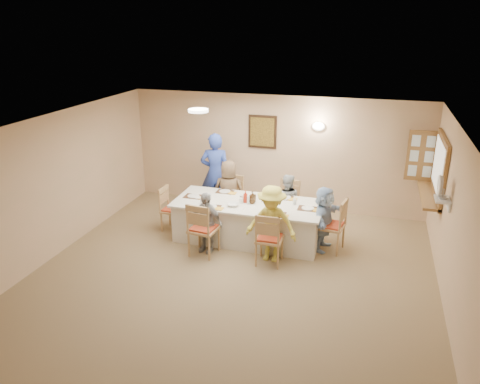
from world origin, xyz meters
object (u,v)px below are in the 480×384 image
(chair_back_right, at_px, (287,205))
(diner_front_left, at_px, (206,222))
(chair_left_end, at_px, (173,209))
(diner_right_end, at_px, (324,219))
(caregiver, at_px, (215,173))
(chair_right_end, at_px, (331,225))
(chair_front_right, at_px, (270,238))
(desk_fan, at_px, (442,190))
(chair_back_left, at_px, (231,199))
(diner_back_right, at_px, (286,202))
(serving_hatch, at_px, (440,168))
(condiment_ketchup, at_px, (245,197))
(chair_front_left, at_px, (204,228))
(dining_table, at_px, (248,221))
(diner_back_left, at_px, (229,192))
(diner_front_right, at_px, (271,224))

(chair_back_right, distance_m, diner_front_left, 1.91)
(diner_front_left, bearing_deg, chair_left_end, 155.71)
(diner_right_end, relative_size, caregiver, 0.68)
(chair_right_end, bearing_deg, chair_front_right, -39.48)
(desk_fan, height_order, chair_back_left, desk_fan)
(diner_back_right, relative_size, diner_right_end, 0.95)
(serving_hatch, bearing_deg, chair_front_right, -150.48)
(diner_right_end, bearing_deg, condiment_ketchup, 100.61)
(chair_front_left, bearing_deg, dining_table, -120.72)
(diner_back_right, relative_size, caregiver, 0.65)
(diner_back_left, bearing_deg, diner_front_right, 125.17)
(desk_fan, xyz_separation_m, diner_right_end, (-1.79, 0.61, -0.95))
(chair_back_left, bearing_deg, serving_hatch, 5.24)
(diner_right_end, bearing_deg, diner_front_left, 118.76)
(desk_fan, xyz_separation_m, chair_back_right, (-2.61, 1.41, -1.07))
(diner_back_right, xyz_separation_m, condiment_ketchup, (-0.65, -0.69, 0.30))
(chair_back_left, relative_size, diner_front_left, 0.83)
(chair_right_end, relative_size, diner_front_left, 0.88)
(chair_front_right, xyz_separation_m, diner_front_right, (-0.00, 0.12, 0.20))
(desk_fan, distance_m, dining_table, 3.47)
(chair_front_left, relative_size, diner_front_right, 0.74)
(desk_fan, distance_m, diner_front_right, 2.75)
(serving_hatch, bearing_deg, diner_right_end, -158.70)
(desk_fan, relative_size, chair_right_end, 0.30)
(chair_back_right, bearing_deg, condiment_ketchup, -126.27)
(condiment_ketchup, bearing_deg, chair_right_end, 0.42)
(chair_left_end, xyz_separation_m, diner_right_end, (2.97, 0.00, 0.16))
(chair_back_left, height_order, chair_left_end, chair_back_left)
(chair_right_end, xyz_separation_m, diner_back_right, (-0.95, 0.68, 0.08))
(dining_table, bearing_deg, serving_hatch, 12.59)
(dining_table, distance_m, condiment_ketchup, 0.50)
(chair_right_end, xyz_separation_m, condiment_ketchup, (-1.60, -0.01, 0.38))
(dining_table, height_order, diner_right_end, diner_right_end)
(dining_table, xyz_separation_m, diner_back_left, (-0.60, 0.68, 0.29))
(dining_table, relative_size, diner_right_end, 2.31)
(desk_fan, bearing_deg, diner_right_end, 161.29)
(chair_front_left, bearing_deg, chair_back_right, -120.72)
(chair_left_end, distance_m, condiment_ketchup, 1.56)
(diner_front_right, xyz_separation_m, caregiver, (-1.65, 1.83, 0.19))
(diner_front_right, distance_m, condiment_ketchup, 0.95)
(chair_back_left, relative_size, chair_front_right, 0.98)
(diner_front_left, height_order, diner_front_right, diner_front_right)
(chair_left_end, bearing_deg, chair_back_left, -47.42)
(chair_back_left, relative_size, diner_back_right, 0.82)
(serving_hatch, bearing_deg, chair_right_end, -157.29)
(chair_front_right, bearing_deg, caregiver, -50.62)
(caregiver, bearing_deg, diner_front_right, 121.36)
(diner_right_end, xyz_separation_m, caregiver, (-2.47, 1.15, 0.28))
(diner_back_left, distance_m, diner_back_right, 1.20)
(desk_fan, relative_size, chair_front_left, 0.30)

